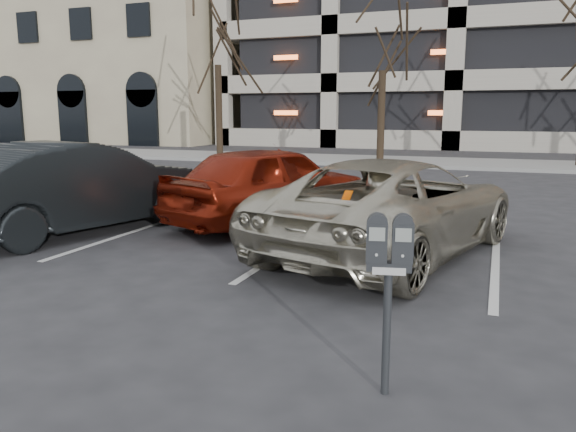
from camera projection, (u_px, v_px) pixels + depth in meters
ground at (359, 291)px, 6.17m from camera, size 140.00×140.00×0.00m
sidewalk at (460, 163)px, 20.89m from camera, size 80.00×4.00×0.12m
stall_lines at (306, 237)px, 8.77m from camera, size 16.90×5.20×0.00m
office_building at (89, 37)px, 42.03m from camera, size 26.00×16.20×15.00m
tree_a at (217, 6)px, 23.21m from camera, size 3.81×3.81×8.67m
tree_b at (384, 12)px, 20.91m from camera, size 3.41×3.41×7.76m
parking_meter at (389, 261)px, 3.75m from camera, size 0.34×0.18×1.25m
suv_silver at (393, 206)px, 7.72m from camera, size 3.37×5.17×1.33m
car_red at (272, 184)px, 9.84m from camera, size 2.99×4.43×1.40m
car_dark at (79, 187)px, 9.12m from camera, size 2.76×4.74×1.48m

